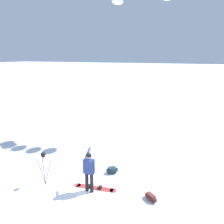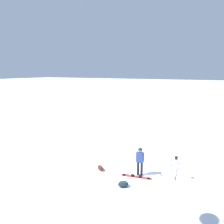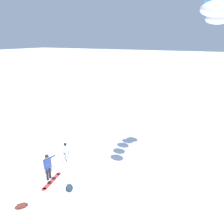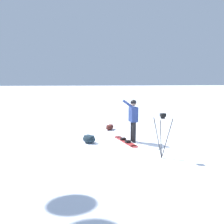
{
  "view_description": "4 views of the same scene",
  "coord_description": "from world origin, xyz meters",
  "px_view_note": "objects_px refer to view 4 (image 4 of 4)",
  "views": [
    {
      "loc": [
        -4.6,
        7.13,
        5.33
      ],
      "look_at": [
        -0.34,
        -2.26,
        2.78
      ],
      "focal_mm": 36.93,
      "sensor_mm": 36.0,
      "label": 1
    },
    {
      "loc": [
        4.49,
        -12.25,
        6.02
      ],
      "look_at": [
        -0.21,
        -3.66,
        4.32
      ],
      "focal_mm": 38.41,
      "sensor_mm": 36.0,
      "label": 2
    },
    {
      "loc": [
        -8.12,
        -8.38,
        8.01
      ],
      "look_at": [
        -0.16,
        -4.18,
        4.9
      ],
      "focal_mm": 33.98,
      "sensor_mm": 36.0,
      "label": 3
    },
    {
      "loc": [
        7.78,
        -2.61,
        2.33
      ],
      "look_at": [
        -0.48,
        -0.83,
        1.2
      ],
      "focal_mm": 35.5,
      "sensor_mm": 36.0,
      "label": 4
    }
  ],
  "objects_px": {
    "snowboard": "(125,141)",
    "camera_tripod": "(162,126)",
    "snowboarder": "(133,116)",
    "gear_bag_small": "(110,127)",
    "gear_bag_large": "(89,139)"
  },
  "relations": [
    {
      "from": "snowboarder",
      "to": "camera_tripod",
      "type": "relative_size",
      "value": 1.21
    },
    {
      "from": "snowboarder",
      "to": "snowboard",
      "type": "relative_size",
      "value": 0.94
    },
    {
      "from": "snowboard",
      "to": "camera_tripod",
      "type": "height_order",
      "value": "camera_tripod"
    },
    {
      "from": "snowboard",
      "to": "gear_bag_large",
      "type": "bearing_deg",
      "value": -95.3
    },
    {
      "from": "camera_tripod",
      "to": "snowboarder",
      "type": "bearing_deg",
      "value": -171.32
    },
    {
      "from": "camera_tripod",
      "to": "gear_bag_small",
      "type": "bearing_deg",
      "value": -170.4
    },
    {
      "from": "snowboarder",
      "to": "gear_bag_large",
      "type": "height_order",
      "value": "snowboarder"
    },
    {
      "from": "gear_bag_small",
      "to": "snowboarder",
      "type": "bearing_deg",
      "value": 10.36
    },
    {
      "from": "snowboarder",
      "to": "gear_bag_small",
      "type": "bearing_deg",
      "value": -169.64
    },
    {
      "from": "snowboard",
      "to": "gear_bag_large",
      "type": "height_order",
      "value": "gear_bag_large"
    },
    {
      "from": "snowboard",
      "to": "gear_bag_large",
      "type": "xyz_separation_m",
      "value": [
        -0.13,
        -1.43,
        0.13
      ]
    },
    {
      "from": "snowboard",
      "to": "camera_tripod",
      "type": "xyz_separation_m",
      "value": [
        2.08,
        0.58,
        0.97
      ]
    },
    {
      "from": "snowboard",
      "to": "camera_tripod",
      "type": "bearing_deg",
      "value": 15.65
    },
    {
      "from": "gear_bag_large",
      "to": "camera_tripod",
      "type": "xyz_separation_m",
      "value": [
        2.21,
        2.01,
        0.84
      ]
    },
    {
      "from": "snowboard",
      "to": "gear_bag_small",
      "type": "bearing_deg",
      "value": -176.04
    }
  ]
}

